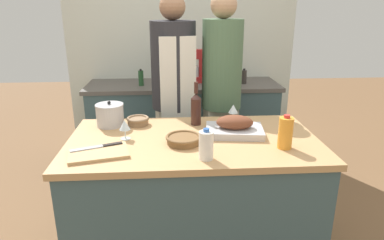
% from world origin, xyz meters
% --- Properties ---
extents(kitchen_island, '(1.58, 0.87, 0.90)m').
position_xyz_m(kitchen_island, '(0.00, 0.00, 0.45)').
color(kitchen_island, '#3D565B').
rests_on(kitchen_island, ground_plane).
extents(back_counter, '(2.01, 0.60, 0.92)m').
position_xyz_m(back_counter, '(0.00, 1.51, 0.46)').
color(back_counter, '#3D565B').
rests_on(back_counter, ground_plane).
extents(back_wall, '(2.51, 0.10, 2.55)m').
position_xyz_m(back_wall, '(0.00, 1.86, 1.27)').
color(back_wall, silver).
rests_on(back_wall, ground_plane).
extents(roasting_pan, '(0.40, 0.30, 0.13)m').
position_xyz_m(roasting_pan, '(0.27, 0.06, 0.94)').
color(roasting_pan, '#BCBCC1').
rests_on(roasting_pan, kitchen_island).
extents(wicker_basket, '(0.22, 0.22, 0.05)m').
position_xyz_m(wicker_basket, '(-0.07, -0.08, 0.92)').
color(wicker_basket, brown).
rests_on(wicker_basket, kitchen_island).
extents(cutting_board, '(0.37, 0.29, 0.02)m').
position_xyz_m(cutting_board, '(-0.56, -0.21, 0.90)').
color(cutting_board, tan).
rests_on(cutting_board, kitchen_island).
extents(stock_pot, '(0.19, 0.19, 0.18)m').
position_xyz_m(stock_pot, '(-0.56, 0.29, 0.97)').
color(stock_pot, '#B7B7BC').
rests_on(stock_pot, kitchen_island).
extents(mixing_bowl, '(0.16, 0.16, 0.06)m').
position_xyz_m(mixing_bowl, '(-0.37, 0.29, 0.93)').
color(mixing_bowl, '#846647').
rests_on(mixing_bowl, kitchen_island).
extents(juice_jug, '(0.08, 0.08, 0.21)m').
position_xyz_m(juice_jug, '(0.53, -0.19, 0.99)').
color(juice_jug, orange).
rests_on(juice_jug, kitchen_island).
extents(milk_jug, '(0.08, 0.08, 0.18)m').
position_xyz_m(milk_jug, '(0.05, -0.31, 0.98)').
color(milk_jug, white).
rests_on(milk_jug, kitchen_island).
extents(wine_bottle_green, '(0.07, 0.07, 0.31)m').
position_xyz_m(wine_bottle_green, '(0.04, 0.27, 1.02)').
color(wine_bottle_green, '#381E19').
rests_on(wine_bottle_green, kitchen_island).
extents(wine_glass_left, '(0.07, 0.07, 0.13)m').
position_xyz_m(wine_glass_left, '(-0.43, 0.02, 0.99)').
color(wine_glass_left, silver).
rests_on(wine_glass_left, kitchen_island).
extents(wine_glass_right, '(0.07, 0.07, 0.12)m').
position_xyz_m(wine_glass_right, '(0.32, 0.34, 0.98)').
color(wine_glass_right, silver).
rests_on(wine_glass_right, kitchen_island).
extents(knife_chef, '(0.29, 0.13, 0.01)m').
position_xyz_m(knife_chef, '(-0.57, -0.14, 0.92)').
color(knife_chef, '#B7B7BC').
rests_on(knife_chef, cutting_board).
extents(stand_mixer, '(0.18, 0.14, 0.34)m').
position_xyz_m(stand_mixer, '(0.14, 1.57, 1.06)').
color(stand_mixer, '#B22323').
rests_on(stand_mixer, back_counter).
extents(condiment_bottle_tall, '(0.05, 0.05, 0.17)m').
position_xyz_m(condiment_bottle_tall, '(-0.43, 1.44, 1.00)').
color(condiment_bottle_tall, '#234C28').
rests_on(condiment_bottle_tall, back_counter).
extents(condiment_bottle_short, '(0.06, 0.06, 0.16)m').
position_xyz_m(condiment_bottle_short, '(0.63, 1.46, 0.99)').
color(condiment_bottle_short, '#332D28').
rests_on(condiment_bottle_short, back_counter).
extents(person_cook_aproned, '(0.37, 0.40, 1.79)m').
position_xyz_m(person_cook_aproned, '(-0.11, 0.82, 0.99)').
color(person_cook_aproned, beige).
rests_on(person_cook_aproned, ground_plane).
extents(person_cook_guest, '(0.33, 0.33, 1.81)m').
position_xyz_m(person_cook_guest, '(0.29, 0.77, 1.01)').
color(person_cook_guest, beige).
rests_on(person_cook_guest, ground_plane).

